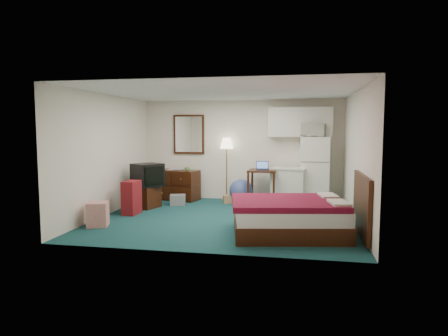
% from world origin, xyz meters
% --- Properties ---
extents(floor, '(5.00, 4.50, 0.01)m').
position_xyz_m(floor, '(0.00, 0.00, 0.00)').
color(floor, '#0F3E43').
rests_on(floor, ground).
extents(ceiling, '(5.00, 4.50, 0.01)m').
position_xyz_m(ceiling, '(0.00, 0.00, 2.50)').
color(ceiling, white).
rests_on(ceiling, walls).
extents(walls, '(5.01, 4.51, 2.50)m').
position_xyz_m(walls, '(0.00, 0.00, 1.25)').
color(walls, white).
rests_on(walls, floor).
extents(mirror, '(0.80, 0.06, 1.00)m').
position_xyz_m(mirror, '(-1.35, 2.22, 1.65)').
color(mirror, white).
rests_on(mirror, walls).
extents(upper_cabinets, '(1.50, 0.35, 0.70)m').
position_xyz_m(upper_cabinets, '(1.45, 2.08, 1.95)').
color(upper_cabinets, silver).
rests_on(upper_cabinets, walls).
extents(headboard, '(0.06, 1.56, 1.00)m').
position_xyz_m(headboard, '(2.46, -0.99, 0.55)').
color(headboard, '#38190A').
rests_on(headboard, walls).
extents(dresser, '(1.19, 0.75, 0.75)m').
position_xyz_m(dresser, '(-1.58, 1.90, 0.38)').
color(dresser, '#38190A').
rests_on(dresser, floor).
extents(floor_lamp, '(0.39, 0.39, 1.57)m').
position_xyz_m(floor_lamp, '(-0.33, 2.05, 0.78)').
color(floor_lamp, '#B69143').
rests_on(floor_lamp, floor).
extents(desk, '(0.68, 0.68, 0.83)m').
position_xyz_m(desk, '(0.60, 1.66, 0.41)').
color(desk, '#38190A').
rests_on(desk, floor).
extents(exercise_ball, '(0.60, 0.60, 0.58)m').
position_xyz_m(exercise_ball, '(0.07, 1.76, 0.29)').
color(exercise_ball, '#394B82').
rests_on(exercise_ball, floor).
extents(kitchen_counter, '(0.89, 0.75, 0.85)m').
position_xyz_m(kitchen_counter, '(1.23, 1.75, 0.43)').
color(kitchen_counter, silver).
rests_on(kitchen_counter, floor).
extents(fridge, '(0.68, 0.68, 1.61)m').
position_xyz_m(fridge, '(1.80, 1.88, 0.80)').
color(fridge, white).
rests_on(fridge, floor).
extents(bed, '(2.07, 1.74, 0.59)m').
position_xyz_m(bed, '(1.29, -0.99, 0.29)').
color(bed, '#40060A').
rests_on(bed, floor).
extents(tv_stand, '(0.62, 0.65, 0.49)m').
position_xyz_m(tv_stand, '(-1.97, 0.78, 0.25)').
color(tv_stand, '#38190A').
rests_on(tv_stand, floor).
extents(suitcase, '(0.30, 0.45, 0.70)m').
position_xyz_m(suitcase, '(-2.01, 0.06, 0.35)').
color(suitcase, '#5A0F0D').
rests_on(suitcase, floor).
extents(retail_box, '(0.44, 0.44, 0.45)m').
position_xyz_m(retail_box, '(-2.19, -1.04, 0.22)').
color(retail_box, beige).
rests_on(retail_box, floor).
extents(file_bin, '(0.41, 0.34, 0.25)m').
position_xyz_m(file_bin, '(-1.35, 1.20, 0.12)').
color(file_bin, gray).
rests_on(file_bin, floor).
extents(cardboard_box_a, '(0.28, 0.26, 0.20)m').
position_xyz_m(cardboard_box_a, '(-0.23, 1.67, 0.10)').
color(cardboard_box_a, '#956A4F').
rests_on(cardboard_box_a, floor).
extents(cardboard_box_b, '(0.26, 0.28, 0.23)m').
position_xyz_m(cardboard_box_b, '(0.21, 1.34, 0.12)').
color(cardboard_box_b, '#956A4F').
rests_on(cardboard_box_b, floor).
extents(laptop, '(0.31, 0.26, 0.20)m').
position_xyz_m(laptop, '(0.60, 1.60, 0.93)').
color(laptop, black).
rests_on(laptop, desk).
extents(crt_tv, '(0.80, 0.81, 0.52)m').
position_xyz_m(crt_tv, '(-1.93, 0.80, 0.75)').
color(crt_tv, black).
rests_on(crt_tv, tv_stand).
extents(microwave, '(0.60, 0.41, 0.37)m').
position_xyz_m(microwave, '(1.77, 1.93, 1.79)').
color(microwave, white).
rests_on(microwave, fridge).
extents(book_a, '(0.18, 0.03, 0.25)m').
position_xyz_m(book_a, '(-1.81, 1.94, 0.88)').
color(book_a, '#956A4F').
rests_on(book_a, dresser).
extents(book_b, '(0.15, 0.08, 0.21)m').
position_xyz_m(book_b, '(-1.62, 2.01, 0.86)').
color(book_b, '#956A4F').
rests_on(book_b, dresser).
extents(mug, '(0.14, 0.12, 0.13)m').
position_xyz_m(mug, '(-1.25, 1.68, 0.82)').
color(mug, '#568644').
rests_on(mug, dresser).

